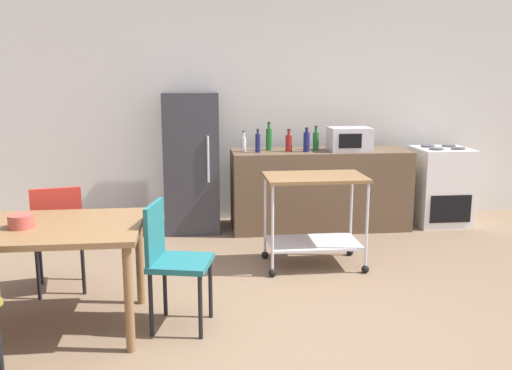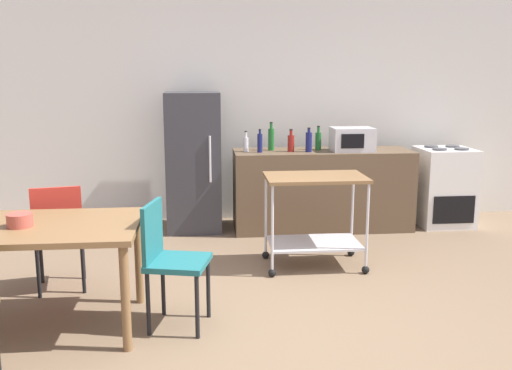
{
  "view_description": "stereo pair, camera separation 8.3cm",
  "coord_description": "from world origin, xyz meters",
  "px_view_note": "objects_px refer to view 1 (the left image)",
  "views": [
    {
      "loc": [
        -0.54,
        -3.59,
        1.77
      ],
      "look_at": [
        0.01,
        1.2,
        0.8
      ],
      "focal_mm": 39.69,
      "sensor_mm": 36.0,
      "label": 1
    },
    {
      "loc": [
        -0.46,
        -3.6,
        1.77
      ],
      "look_at": [
        0.01,
        1.2,
        0.8
      ],
      "focal_mm": 39.69,
      "sensor_mm": 36.0,
      "label": 2
    }
  ],
  "objects_px": {
    "stove_oven": "(440,186)",
    "bottle_sesame_oil": "(306,141)",
    "bottle_soy_sauce": "(258,143)",
    "kitchen_cart": "(314,205)",
    "bottle_sparkling_water": "(269,139)",
    "dining_table": "(29,237)",
    "refrigerator": "(191,162)",
    "fruit_bowl": "(21,221)",
    "bottle_hot_sauce": "(289,143)",
    "microwave": "(350,139)",
    "chair_teal": "(172,256)",
    "chair_red": "(59,231)",
    "bottle_vinegar": "(244,144)",
    "bottle_olive_oil": "(316,140)"
  },
  "relations": [
    {
      "from": "dining_table",
      "to": "bottle_olive_oil",
      "type": "distance_m",
      "value": 3.5
    },
    {
      "from": "dining_table",
      "to": "bottle_vinegar",
      "type": "height_order",
      "value": "bottle_vinegar"
    },
    {
      "from": "stove_oven",
      "to": "kitchen_cart",
      "type": "height_order",
      "value": "stove_oven"
    },
    {
      "from": "microwave",
      "to": "fruit_bowl",
      "type": "xyz_separation_m",
      "value": [
        -2.89,
        -2.35,
        -0.24
      ]
    },
    {
      "from": "stove_oven",
      "to": "bottle_olive_oil",
      "type": "bearing_deg",
      "value": 178.84
    },
    {
      "from": "bottle_sesame_oil",
      "to": "fruit_bowl",
      "type": "distance_m",
      "value": 3.34
    },
    {
      "from": "microwave",
      "to": "bottle_vinegar",
      "type": "bearing_deg",
      "value": 177.47
    },
    {
      "from": "bottle_sesame_oil",
      "to": "bottle_olive_oil",
      "type": "relative_size",
      "value": 0.99
    },
    {
      "from": "bottle_hot_sauce",
      "to": "fruit_bowl",
      "type": "height_order",
      "value": "bottle_hot_sauce"
    },
    {
      "from": "bottle_olive_oil",
      "to": "bottle_hot_sauce",
      "type": "bearing_deg",
      "value": -162.35
    },
    {
      "from": "chair_teal",
      "to": "microwave",
      "type": "xyz_separation_m",
      "value": [
        1.91,
        2.35,
        0.51
      ]
    },
    {
      "from": "chair_teal",
      "to": "stove_oven",
      "type": "relative_size",
      "value": 0.97
    },
    {
      "from": "dining_table",
      "to": "bottle_sesame_oil",
      "type": "relative_size",
      "value": 5.6
    },
    {
      "from": "chair_red",
      "to": "bottle_olive_oil",
      "type": "distance_m",
      "value": 3.05
    },
    {
      "from": "chair_teal",
      "to": "chair_red",
      "type": "bearing_deg",
      "value": 64.61
    },
    {
      "from": "bottle_vinegar",
      "to": "chair_red",
      "type": "bearing_deg",
      "value": -134.74
    },
    {
      "from": "chair_teal",
      "to": "bottle_vinegar",
      "type": "distance_m",
      "value": 2.55
    },
    {
      "from": "dining_table",
      "to": "fruit_bowl",
      "type": "bearing_deg",
      "value": -127.86
    },
    {
      "from": "dining_table",
      "to": "refrigerator",
      "type": "bearing_deg",
      "value": 66.08
    },
    {
      "from": "bottle_hot_sauce",
      "to": "bottle_sesame_oil",
      "type": "relative_size",
      "value": 0.93
    },
    {
      "from": "chair_red",
      "to": "bottle_vinegar",
      "type": "distance_m",
      "value": 2.39
    },
    {
      "from": "bottle_vinegar",
      "to": "bottle_sparkling_water",
      "type": "xyz_separation_m",
      "value": [
        0.29,
        0.09,
        0.04
      ]
    },
    {
      "from": "stove_oven",
      "to": "bottle_soy_sauce",
      "type": "relative_size",
      "value": 3.59
    },
    {
      "from": "stove_oven",
      "to": "bottle_hot_sauce",
      "type": "height_order",
      "value": "bottle_hot_sauce"
    },
    {
      "from": "chair_red",
      "to": "fruit_bowl",
      "type": "relative_size",
      "value": 5.24
    },
    {
      "from": "refrigerator",
      "to": "bottle_hot_sauce",
      "type": "height_order",
      "value": "refrigerator"
    },
    {
      "from": "dining_table",
      "to": "kitchen_cart",
      "type": "xyz_separation_m",
      "value": [
        2.2,
        1.09,
        -0.1
      ]
    },
    {
      "from": "bottle_sparkling_water",
      "to": "bottle_olive_oil",
      "type": "distance_m",
      "value": 0.53
    },
    {
      "from": "stove_oven",
      "to": "bottle_soy_sauce",
      "type": "height_order",
      "value": "bottle_soy_sauce"
    },
    {
      "from": "fruit_bowl",
      "to": "microwave",
      "type": "bearing_deg",
      "value": 39.06
    },
    {
      "from": "kitchen_cart",
      "to": "bottle_sesame_oil",
      "type": "height_order",
      "value": "bottle_sesame_oil"
    },
    {
      "from": "refrigerator",
      "to": "kitchen_cart",
      "type": "xyz_separation_m",
      "value": [
        1.11,
        -1.38,
        -0.2
      ]
    },
    {
      "from": "bottle_vinegar",
      "to": "bottle_soy_sauce",
      "type": "height_order",
      "value": "bottle_soy_sauce"
    },
    {
      "from": "dining_table",
      "to": "chair_red",
      "type": "bearing_deg",
      "value": 87.56
    },
    {
      "from": "chair_red",
      "to": "bottle_soy_sauce",
      "type": "bearing_deg",
      "value": -149.75
    },
    {
      "from": "dining_table",
      "to": "bottle_soy_sauce",
      "type": "relative_size",
      "value": 5.85
    },
    {
      "from": "bottle_hot_sauce",
      "to": "bottle_sesame_oil",
      "type": "xyz_separation_m",
      "value": [
        0.19,
        -0.04,
        0.01
      ]
    },
    {
      "from": "stove_oven",
      "to": "bottle_sesame_oil",
      "type": "distance_m",
      "value": 1.73
    },
    {
      "from": "refrigerator",
      "to": "bottle_sparkling_water",
      "type": "relative_size",
      "value": 4.89
    },
    {
      "from": "bottle_sparkling_water",
      "to": "bottle_olive_oil",
      "type": "relative_size",
      "value": 1.17
    },
    {
      "from": "refrigerator",
      "to": "bottle_olive_oil",
      "type": "height_order",
      "value": "refrigerator"
    },
    {
      "from": "refrigerator",
      "to": "bottle_vinegar",
      "type": "relative_size",
      "value": 6.76
    },
    {
      "from": "stove_oven",
      "to": "bottle_sparkling_water",
      "type": "distance_m",
      "value": 2.11
    },
    {
      "from": "chair_red",
      "to": "refrigerator",
      "type": "relative_size",
      "value": 0.57
    },
    {
      "from": "bottle_sesame_oil",
      "to": "bottle_vinegar",
      "type": "bearing_deg",
      "value": 173.14
    },
    {
      "from": "dining_table",
      "to": "kitchen_cart",
      "type": "distance_m",
      "value": 2.46
    },
    {
      "from": "bottle_sparkling_water",
      "to": "bottle_hot_sauce",
      "type": "bearing_deg",
      "value": -31.83
    },
    {
      "from": "refrigerator",
      "to": "bottle_hot_sauce",
      "type": "xyz_separation_m",
      "value": [
        1.08,
        -0.16,
        0.22
      ]
    },
    {
      "from": "kitchen_cart",
      "to": "bottle_sparkling_water",
      "type": "height_order",
      "value": "bottle_sparkling_water"
    },
    {
      "from": "dining_table",
      "to": "bottle_sparkling_water",
      "type": "bearing_deg",
      "value": 51.15
    }
  ]
}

